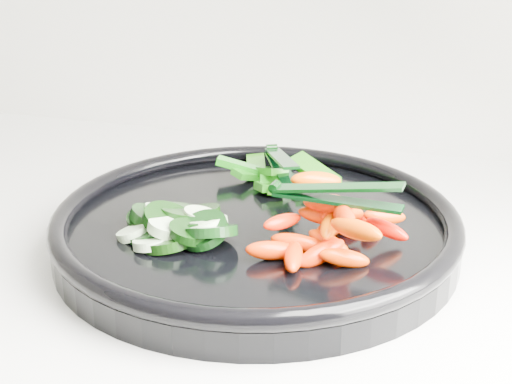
% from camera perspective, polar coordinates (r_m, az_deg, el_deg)
% --- Properties ---
extents(veggie_tray, '(0.49, 0.49, 0.04)m').
position_cam_1_polar(veggie_tray, '(0.66, -0.00, -2.79)').
color(veggie_tray, black).
rests_on(veggie_tray, counter).
extents(cucumber_pile, '(0.12, 0.12, 0.04)m').
position_cam_1_polar(cucumber_pile, '(0.64, -6.53, -2.52)').
color(cucumber_pile, black).
rests_on(cucumber_pile, veggie_tray).
extents(carrot_pile, '(0.13, 0.15, 0.05)m').
position_cam_1_polar(carrot_pile, '(0.61, 6.05, -2.72)').
color(carrot_pile, '#FE0E00').
rests_on(carrot_pile, veggie_tray).
extents(pepper_pile, '(0.14, 0.11, 0.04)m').
position_cam_1_polar(pepper_pile, '(0.75, 1.72, 1.25)').
color(pepper_pile, '#0E6409').
rests_on(pepper_pile, veggie_tray).
extents(tong_carrot, '(0.11, 0.02, 0.02)m').
position_cam_1_polar(tong_carrot, '(0.60, 6.15, -0.12)').
color(tong_carrot, black).
rests_on(tong_carrot, carrot_pile).
extents(tong_pepper, '(0.06, 0.11, 0.02)m').
position_cam_1_polar(tong_pepper, '(0.74, 1.97, 2.39)').
color(tong_pepper, black).
rests_on(tong_pepper, pepper_pile).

